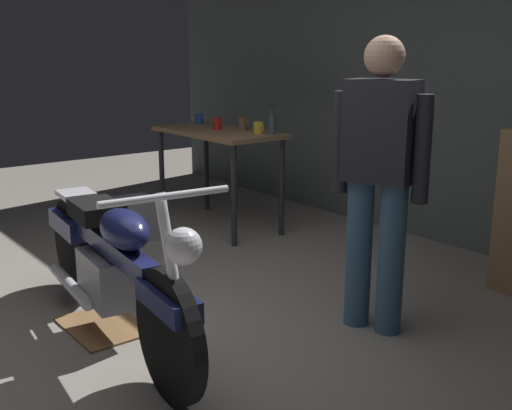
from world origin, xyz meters
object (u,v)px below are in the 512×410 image
object	(u,v)px
mug_red_diner	(217,124)
mug_brown_stoneware	(243,124)
bottle	(272,123)
storage_bin	(139,218)
mug_blue_enamel	(199,119)
mug_yellow_tall	(258,128)
person_standing	(379,173)
motorcycle	(111,263)

from	to	relation	value
mug_red_diner	mug_brown_stoneware	xyz separation A→B (m)	(0.20, 0.14, 0.00)
mug_red_diner	bottle	distance (m)	0.62
storage_bin	mug_red_diner	bearing A→B (deg)	80.89
mug_red_diner	mug_blue_enamel	size ratio (longest dim) A/B	0.99
mug_yellow_tall	mug_blue_enamel	world-z (taller)	mug_blue_enamel
mug_yellow_tall	mug_brown_stoneware	size ratio (longest dim) A/B	1.01
mug_brown_stoneware	bottle	size ratio (longest dim) A/B	0.50
person_standing	mug_brown_stoneware	world-z (taller)	person_standing
mug_red_diner	mug_blue_enamel	bearing A→B (deg)	166.11
person_standing	mug_red_diner	size ratio (longest dim) A/B	14.57
mug_brown_stoneware	mug_red_diner	bearing A→B (deg)	-145.67
bottle	mug_red_diner	bearing A→B (deg)	-166.34
mug_red_diner	mug_blue_enamel	xyz separation A→B (m)	(-0.48, 0.12, -0.00)
mug_brown_stoneware	mug_blue_enamel	world-z (taller)	mug_brown_stoneware
storage_bin	mug_yellow_tall	bearing A→B (deg)	56.75
mug_red_diner	mug_yellow_tall	distance (m)	0.47
mug_red_diner	mug_brown_stoneware	size ratio (longest dim) A/B	0.95
motorcycle	storage_bin	size ratio (longest dim) A/B	4.96
mug_yellow_tall	bottle	bearing A→B (deg)	11.32
bottle	mug_yellow_tall	bearing A→B (deg)	-168.68
motorcycle	storage_bin	distance (m)	2.01
motorcycle	person_standing	bearing A→B (deg)	63.14
motorcycle	mug_brown_stoneware	xyz separation A→B (m)	(-1.37, 1.96, 0.51)
storage_bin	mug_yellow_tall	xyz separation A→B (m)	(0.58, 0.88, 0.78)
mug_brown_stoneware	motorcycle	bearing A→B (deg)	-55.10
mug_red_diner	motorcycle	bearing A→B (deg)	-49.23
motorcycle	mug_yellow_tall	xyz separation A→B (m)	(-1.11, 1.93, 0.50)
person_standing	mug_brown_stoneware	distance (m)	2.29
person_standing	bottle	distance (m)	1.92
mug_brown_stoneware	mug_yellow_tall	bearing A→B (deg)	-4.94
motorcycle	mug_brown_stoneware	bearing A→B (deg)	131.20
mug_blue_enamel	bottle	bearing A→B (deg)	1.51
motorcycle	mug_blue_enamel	world-z (taller)	mug_blue_enamel
storage_bin	mug_brown_stoneware	bearing A→B (deg)	70.16
storage_bin	mug_blue_enamel	distance (m)	1.23
person_standing	mug_blue_enamel	world-z (taller)	person_standing
person_standing	mug_yellow_tall	size ratio (longest dim) A/B	13.69
person_standing	mug_blue_enamel	bearing A→B (deg)	-30.26
mug_red_diner	bottle	bearing A→B (deg)	13.66
mug_yellow_tall	mug_brown_stoneware	distance (m)	0.25
mug_brown_stoneware	bottle	bearing A→B (deg)	1.13
person_standing	storage_bin	distance (m)	2.62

